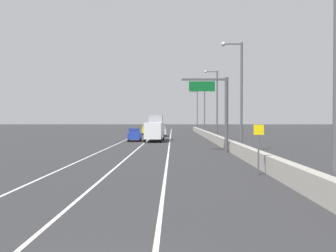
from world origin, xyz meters
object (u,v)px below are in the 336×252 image
Objects in this scene: car_yellow_1 at (146,130)px; box_truck at (155,129)px; car_blue_2 at (135,135)px; lamp_post_right_third at (216,100)px; overhead_sign_gantry at (219,105)px; lamp_post_right_second at (239,90)px; lamp_post_right_near at (330,48)px; speed_advisory_sign at (259,146)px; lamp_post_right_fifth at (196,108)px; lamp_post_right_fourth at (203,105)px; car_silver_0 at (161,131)px.

box_truck is at bearing -82.94° from car_yellow_1.
car_blue_2 is at bearing -171.75° from box_truck.
box_truck is (-9.36, -2.40, -4.44)m from lamp_post_right_third.
lamp_post_right_second reaches higher than overhead_sign_gantry.
lamp_post_right_near is at bearing -79.55° from car_yellow_1.
overhead_sign_gantry is 0.82× the size of box_truck.
speed_advisory_sign is 8.41m from lamp_post_right_near.
lamp_post_right_second is (1.43, 14.94, 4.45)m from speed_advisory_sign.
car_blue_2 is 3.13m from box_truck.
lamp_post_right_fifth reaches higher than car_yellow_1.
overhead_sign_gantry is 0.69× the size of lamp_post_right_fifth.
lamp_post_right_fifth is at bearing 78.87° from box_truck.
box_truck is at bearing -110.80° from lamp_post_right_fourth.
speed_advisory_sign is 59.52m from car_yellow_1.
car_yellow_1 is (-12.34, 21.65, -5.24)m from lamp_post_right_third.
speed_advisory_sign is 59.01m from lamp_post_right_fourth.
speed_advisory_sign is 0.27× the size of lamp_post_right_fourth.
speed_advisory_sign is (0.44, -15.66, -2.96)m from overhead_sign_gantry.
car_blue_2 reaches higher than car_silver_0.
speed_advisory_sign reaches higher than car_blue_2.
car_blue_2 is (-12.11, -46.72, -5.23)m from lamp_post_right_fifth.
lamp_post_right_near is at bearing -90.26° from lamp_post_right_second.
lamp_post_right_near is at bearing -85.54° from overhead_sign_gantry.
lamp_post_right_fourth is 26.41m from box_truck.
overhead_sign_gantry is 65.15m from lamp_post_right_fifth.
lamp_post_right_second is at bearing -21.24° from overhead_sign_gantry.
car_blue_2 is at bearing -101.91° from car_silver_0.
car_yellow_1 is 24.48m from car_blue_2.
car_silver_0 is 8.73m from car_yellow_1.
lamp_post_right_third is at bearing 89.61° from lamp_post_right_second.
lamp_post_right_near is at bearing -90.33° from lamp_post_right_third.
car_yellow_1 is (-10.77, 58.53, -0.78)m from speed_advisory_sign.
car_yellow_1 reaches higher than car_silver_0.
lamp_post_right_fifth is (-0.01, 87.78, 0.00)m from lamp_post_right_near.
lamp_post_right_second is (0.10, 21.94, 0.00)m from lamp_post_right_near.
lamp_post_right_fifth is (1.32, 80.77, 4.45)m from speed_advisory_sign.
lamp_post_right_near is (1.33, -7.01, 4.45)m from speed_advisory_sign.
lamp_post_right_fifth is 1.19× the size of box_truck.
lamp_post_right_second is at bearing -57.43° from car_blue_2.
speed_advisory_sign is at bearing -79.58° from car_yellow_1.
lamp_post_right_near and lamp_post_right_third have the same top height.
box_truck is at bearing -91.69° from car_silver_0.
overhead_sign_gantry reaches higher than car_silver_0.
lamp_post_right_third is 2.55× the size of car_blue_2.
lamp_post_right_fifth reaches higher than speed_advisory_sign.
car_blue_2 is at bearing 122.57° from lamp_post_right_second.
speed_advisory_sign is 0.27× the size of lamp_post_right_fifth.
lamp_post_right_near is 2.37× the size of car_yellow_1.
car_blue_2 is (-0.02, -24.48, 0.00)m from car_yellow_1.
car_yellow_1 is at bearing 100.45° from lamp_post_right_near.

